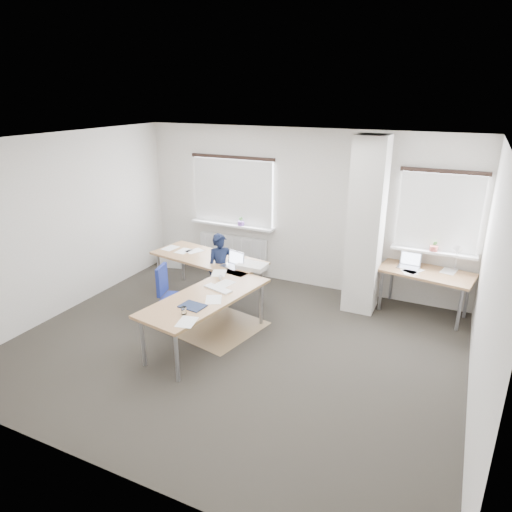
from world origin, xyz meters
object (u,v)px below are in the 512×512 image
at_px(desk_side, 426,274).
at_px(desk_main, 210,277).
at_px(task_chair, 174,308).
at_px(person, 221,269).

bearing_deg(desk_side, desk_main, -142.21).
height_order(task_chair, person, person).
relative_size(task_chair, person, 0.77).
xyz_separation_m(task_chair, person, (0.30, 0.93, 0.35)).
height_order(desk_side, person, desk_side).
relative_size(desk_side, task_chair, 1.61).
distance_m(task_chair, person, 1.04).
distance_m(desk_main, task_chair, 0.71).
bearing_deg(task_chair, desk_side, 14.41).
height_order(desk_main, task_chair, desk_main).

